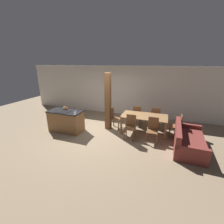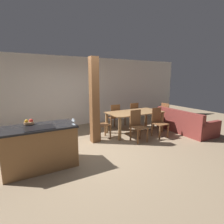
{
  "view_description": "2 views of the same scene",
  "coord_description": "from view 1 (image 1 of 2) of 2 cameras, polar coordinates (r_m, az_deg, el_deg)",
  "views": [
    {
      "loc": [
        2.53,
        -5.23,
        2.88
      ],
      "look_at": [
        0.6,
        0.2,
        0.95
      ],
      "focal_mm": 24.0,
      "sensor_mm": 36.0,
      "label": 1
    },
    {
      "loc": [
        -1.74,
        -3.98,
        1.88
      ],
      "look_at": [
        0.6,
        0.2,
        0.95
      ],
      "focal_mm": 28.0,
      "sensor_mm": 36.0,
      "label": 2
    }
  ],
  "objects": [
    {
      "name": "wine_glass_near",
      "position": [
        6.01,
        -14.18,
        -0.06
      ],
      "size": [
        0.06,
        0.06,
        0.14
      ],
      "color": "silver",
      "rests_on": "kitchen_island"
    },
    {
      "name": "dining_table",
      "position": [
        6.45,
        12.14,
        -2.11
      ],
      "size": [
        1.88,
        0.99,
        0.74
      ],
      "color": "olive",
      "rests_on": "ground_plane"
    },
    {
      "name": "timber_post",
      "position": [
        6.51,
        -1.55,
        3.86
      ],
      "size": [
        0.23,
        0.23,
        2.47
      ],
      "color": "brown",
      "rests_on": "ground_plane"
    },
    {
      "name": "wine_glass_middle",
      "position": [
        6.08,
        -13.77,
        0.16
      ],
      "size": [
        0.06,
        0.06,
        0.14
      ],
      "color": "silver",
      "rests_on": "kitchen_island"
    },
    {
      "name": "dining_chair_near_right",
      "position": [
        5.82,
        15.19,
        -6.43
      ],
      "size": [
        0.4,
        0.4,
        0.94
      ],
      "color": "brown",
      "rests_on": "ground_plane"
    },
    {
      "name": "wall_back",
      "position": [
        8.54,
        2.03,
        8.16
      ],
      "size": [
        11.2,
        0.08,
        2.7
      ],
      "color": "silver",
      "rests_on": "ground_plane"
    },
    {
      "name": "kitchen_island",
      "position": [
        6.8,
        -17.07,
        -3.23
      ],
      "size": [
        1.46,
        0.75,
        0.92
      ],
      "color": "olive",
      "rests_on": "ground_plane"
    },
    {
      "name": "dining_chair_head_end",
      "position": [
        6.78,
        0.97,
        -2.13
      ],
      "size": [
        0.4,
        0.4,
        0.94
      ],
      "rotation": [
        0.0,
        0.0,
        1.57
      ],
      "color": "brown",
      "rests_on": "ground_plane"
    },
    {
      "name": "dining_chair_foot_end",
      "position": [
        6.5,
        23.64,
        -4.7
      ],
      "size": [
        0.4,
        0.4,
        0.94
      ],
      "rotation": [
        0.0,
        0.0,
        -1.57
      ],
      "color": "brown",
      "rests_on": "ground_plane"
    },
    {
      "name": "dining_chair_far_right",
      "position": [
        7.15,
        16.22,
        -1.79
      ],
      "size": [
        0.4,
        0.4,
        0.94
      ],
      "rotation": [
        0.0,
        0.0,
        3.14
      ],
      "color": "brown",
      "rests_on": "ground_plane"
    },
    {
      "name": "dining_chair_far_left",
      "position": [
        7.23,
        9.53,
        -1.05
      ],
      "size": [
        0.4,
        0.4,
        0.94
      ],
      "rotation": [
        0.0,
        0.0,
        3.14
      ],
      "color": "brown",
      "rests_on": "ground_plane"
    },
    {
      "name": "dining_chair_near_left",
      "position": [
        5.92,
        6.98,
        -5.45
      ],
      "size": [
        0.4,
        0.4,
        0.94
      ],
      "color": "brown",
      "rests_on": "ground_plane"
    },
    {
      "name": "couch",
      "position": [
        5.92,
        26.81,
        -9.86
      ],
      "size": [
        1.03,
        1.99,
        0.8
      ],
      "rotation": [
        0.0,
        0.0,
        1.53
      ],
      "color": "maroon",
      "rests_on": "ground_plane"
    },
    {
      "name": "fruit_bowl",
      "position": [
        6.91,
        -17.39,
        1.5
      ],
      "size": [
        0.2,
        0.2,
        0.11
      ],
      "color": "#99704C",
      "rests_on": "kitchen_island"
    },
    {
      "name": "ground_plane",
      "position": [
        6.49,
        -5.65,
        -7.95
      ],
      "size": [
        16.0,
        16.0,
        0.0
      ],
      "primitive_type": "plane",
      "color": "#847056"
    }
  ]
}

